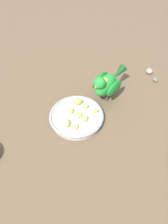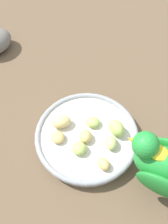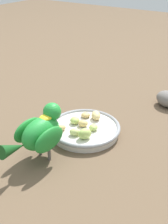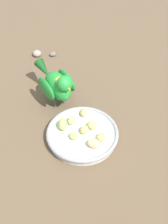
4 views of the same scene
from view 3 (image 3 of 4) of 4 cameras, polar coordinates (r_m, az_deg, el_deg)
name	(u,v)px [view 3 (image 3 of 4)]	position (r m, az deg, el deg)	size (l,w,h in m)	color
ground_plane	(83,133)	(0.84, -0.22, -4.06)	(4.00, 4.00, 0.00)	brown
feeding_bowl	(84,130)	(0.83, -0.03, -3.50)	(0.20, 0.20, 0.03)	beige
apple_piece_0	(93,128)	(0.81, 1.79, -3.10)	(0.03, 0.02, 0.02)	#B2CC66
apple_piece_1	(84,124)	(0.82, -0.02, -2.34)	(0.03, 0.02, 0.02)	tan
apple_piece_2	(85,134)	(0.77, 0.15, -4.30)	(0.04, 0.03, 0.03)	#B2CC66
apple_piece_3	(86,115)	(0.87, 0.32, -0.57)	(0.03, 0.03, 0.02)	tan
apple_piece_4	(61,128)	(0.81, -4.56, -3.14)	(0.03, 0.02, 0.02)	tan
apple_piece_5	(75,132)	(0.79, -1.82, -3.93)	(0.03, 0.02, 0.02)	#C6D17A
apple_piece_6	(96,115)	(0.86, 2.37, -0.69)	(0.04, 0.03, 0.02)	#E5C67F
apple_piece_7	(75,120)	(0.84, -1.76, -1.62)	(0.03, 0.03, 0.02)	#B2CC66
parrot	(40,132)	(0.70, -8.67, -3.94)	(0.10, 0.20, 0.14)	#59544C
rock_large	(168,99)	(1.01, 16.11, 2.49)	(0.08, 0.06, 0.05)	slate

